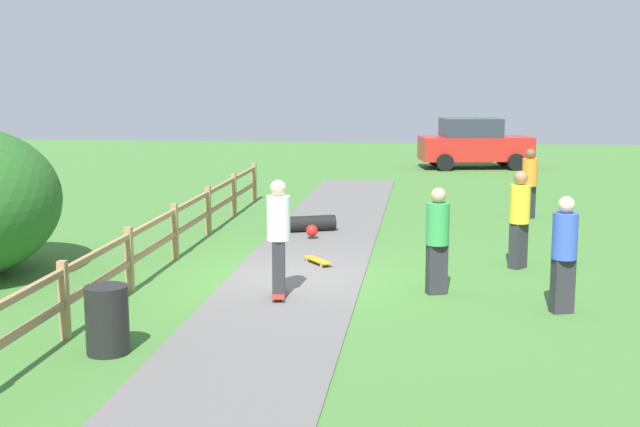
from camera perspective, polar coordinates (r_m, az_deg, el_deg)
The scene contains 12 objects.
ground_plane at distance 15.13m, azimuth -1.64°, elevation -4.38°, with size 60.00×60.00×0.00m, color #427533.
asphalt_path at distance 15.13m, azimuth -1.64°, elevation -4.34°, with size 2.40×28.00×0.02m, color #605E5B.
wooden_fence at distance 15.59m, azimuth -11.14°, elevation -1.63°, with size 0.12×18.12×1.10m.
trash_bin at distance 11.40m, azimuth -14.13°, elevation -6.95°, with size 0.56×0.56×0.90m, color black.
skater_riding at distance 13.60m, azimuth -2.81°, elevation -1.24°, with size 0.43×0.82×1.91m.
skater_fallen at distance 19.34m, azimuth -1.14°, elevation -0.74°, with size 1.55×1.40×0.36m.
skateboard_loose at distance 16.15m, azimuth -0.16°, elevation -3.17°, with size 0.63×0.76×0.08m.
bystander_orange at distance 21.81m, azimuth 13.92°, elevation 2.20°, with size 0.54×0.54×1.76m.
bystander_green at distance 14.01m, azimuth 7.91°, elevation -1.48°, with size 0.49×0.49×1.77m.
bystander_yellow at distance 16.13m, azimuth 13.28°, elevation -0.06°, with size 0.54×0.54×1.84m.
bystander_blue at distance 13.29m, azimuth 16.12°, elevation -2.30°, with size 0.48×0.48×1.79m.
parked_car_red at distance 33.09m, azimuth 10.33°, elevation 4.67°, with size 4.44×2.58×1.92m.
Camera 1 is at (2.27, -14.52, 3.60)m, focal length 47.55 mm.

